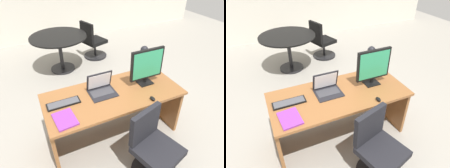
{
  "view_description": "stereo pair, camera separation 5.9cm",
  "coord_description": "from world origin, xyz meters",
  "views": [
    {
      "loc": [
        -0.9,
        -1.84,
        2.3
      ],
      "look_at": [
        0.0,
        0.04,
        0.87
      ],
      "focal_mm": 32.23,
      "sensor_mm": 36.0,
      "label": 1
    },
    {
      "loc": [
        -0.85,
        -1.87,
        2.3
      ],
      "look_at": [
        0.0,
        0.04,
        0.87
      ],
      "focal_mm": 32.23,
      "sensor_mm": 36.0,
      "label": 2
    }
  ],
  "objects": [
    {
      "name": "keyboard",
      "position": [
        -0.63,
        0.06,
        0.76
      ],
      "size": [
        0.4,
        0.14,
        0.02
      ],
      "color": "black",
      "rests_on": "desk"
    },
    {
      "name": "desk_lamp",
      "position": [
        0.61,
        0.28,
        1.06
      ],
      "size": [
        0.12,
        0.15,
        0.42
      ],
      "color": "black",
      "rests_on": "desk"
    },
    {
      "name": "office_chair",
      "position": [
        0.16,
        -0.73,
        0.36
      ],
      "size": [
        0.57,
        0.58,
        0.87
      ],
      "color": "black",
      "rests_on": "ground"
    },
    {
      "name": "monitor",
      "position": [
        0.5,
        0.03,
        1.03
      ],
      "size": [
        0.48,
        0.16,
        0.5
      ],
      "color": "black",
      "rests_on": "desk"
    },
    {
      "name": "ground",
      "position": [
        0.0,
        1.5,
        0.0
      ],
      "size": [
        12.0,
        12.0,
        0.0
      ],
      "primitive_type": "plane",
      "color": "gray"
    },
    {
      "name": "meeting_chair_near",
      "position": [
        0.66,
        2.48,
        0.36
      ],
      "size": [
        0.59,
        0.58,
        0.9
      ],
      "color": "black",
      "rests_on": "ground"
    },
    {
      "name": "laptop",
      "position": [
        -0.12,
        0.11,
        0.83
      ],
      "size": [
        0.34,
        0.28,
        0.27
      ],
      "color": "black",
      "rests_on": "desk"
    },
    {
      "name": "mouse",
      "position": [
        0.37,
        -0.32,
        0.77
      ],
      "size": [
        0.05,
        0.09,
        0.04
      ],
      "color": "black",
      "rests_on": "desk"
    },
    {
      "name": "desk",
      "position": [
        0.0,
        0.05,
        0.53
      ],
      "size": [
        1.76,
        0.79,
        0.75
      ],
      "color": "brown",
      "rests_on": "ground"
    },
    {
      "name": "meeting_table",
      "position": [
        -0.19,
        2.21,
        0.59
      ],
      "size": [
        1.17,
        1.17,
        0.79
      ],
      "color": "black",
      "rests_on": "ground"
    },
    {
      "name": "book",
      "position": [
        -0.68,
        -0.2,
        0.76
      ],
      "size": [
        0.24,
        0.31,
        0.02
      ],
      "color": "purple",
      "rests_on": "desk"
    }
  ]
}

